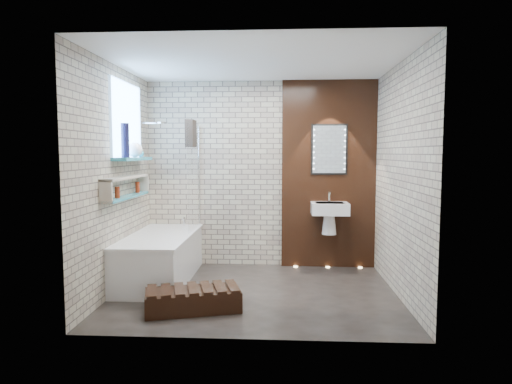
# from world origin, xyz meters

# --- Properties ---
(ground) EXTENTS (3.20, 3.20, 0.00)m
(ground) POSITION_xyz_m (0.00, 0.00, 0.00)
(ground) COLOR black
(ground) RESTS_ON ground
(room_shell) EXTENTS (3.24, 3.20, 2.60)m
(room_shell) POSITION_xyz_m (0.00, 0.00, 1.30)
(room_shell) COLOR gray
(room_shell) RESTS_ON ground
(walnut_panel) EXTENTS (1.30, 0.06, 2.60)m
(walnut_panel) POSITION_xyz_m (0.95, 1.27, 1.30)
(walnut_panel) COLOR black
(walnut_panel) RESTS_ON ground
(clerestory_window) EXTENTS (0.18, 1.00, 0.94)m
(clerestory_window) POSITION_xyz_m (-1.57, 0.35, 1.90)
(clerestory_window) COLOR #7FADE0
(clerestory_window) RESTS_ON room_shell
(display_niche) EXTENTS (0.14, 1.30, 0.26)m
(display_niche) POSITION_xyz_m (-1.53, 0.15, 1.20)
(display_niche) COLOR teal
(display_niche) RESTS_ON room_shell
(bathtub) EXTENTS (0.79, 1.74, 0.70)m
(bathtub) POSITION_xyz_m (-1.22, 0.45, 0.29)
(bathtub) COLOR white
(bathtub) RESTS_ON ground
(bath_screen) EXTENTS (0.01, 0.78, 1.40)m
(bath_screen) POSITION_xyz_m (-0.87, 0.89, 1.28)
(bath_screen) COLOR white
(bath_screen) RESTS_ON bathtub
(towel) EXTENTS (0.10, 0.27, 0.35)m
(towel) POSITION_xyz_m (-0.87, 0.71, 1.85)
(towel) COLOR black
(towel) RESTS_ON bath_screen
(shower_head) EXTENTS (0.18, 0.18, 0.02)m
(shower_head) POSITION_xyz_m (-1.30, 0.95, 2.00)
(shower_head) COLOR silver
(shower_head) RESTS_ON room_shell
(washbasin) EXTENTS (0.50, 0.36, 0.58)m
(washbasin) POSITION_xyz_m (0.95, 1.07, 0.79)
(washbasin) COLOR white
(washbasin) RESTS_ON walnut_panel
(led_mirror) EXTENTS (0.50, 0.02, 0.70)m
(led_mirror) POSITION_xyz_m (0.95, 1.23, 1.65)
(led_mirror) COLOR black
(led_mirror) RESTS_ON walnut_panel
(walnut_step) EXTENTS (1.03, 0.66, 0.21)m
(walnut_step) POSITION_xyz_m (-0.60, -0.62, 0.11)
(walnut_step) COLOR black
(walnut_step) RESTS_ON ground
(niche_bottles) EXTENTS (0.06, 0.76, 0.14)m
(niche_bottles) POSITION_xyz_m (-1.53, 0.20, 1.17)
(niche_bottles) COLOR maroon
(niche_bottles) RESTS_ON display_niche
(sill_vases) EXTENTS (0.18, 0.64, 0.39)m
(sill_vases) POSITION_xyz_m (-1.50, 0.29, 1.67)
(sill_vases) COLOR white
(sill_vases) RESTS_ON clerestory_window
(floor_uplights) EXTENTS (0.96, 0.06, 0.01)m
(floor_uplights) POSITION_xyz_m (0.95, 1.20, 0.01)
(floor_uplights) COLOR #FFD899
(floor_uplights) RESTS_ON ground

